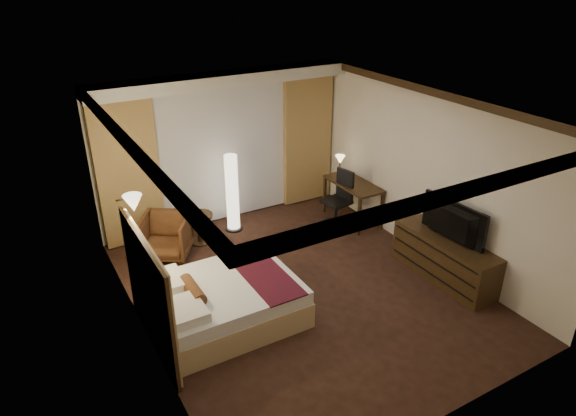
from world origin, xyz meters
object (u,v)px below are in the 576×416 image
desk (352,202)px  floor_lamp (232,193)px  bed (225,302)px  office_chair (337,200)px  television (449,220)px  side_table (200,229)px  dresser (444,258)px  armchair (166,235)px

desk → floor_lamp: bearing=159.5°
bed → office_chair: office_chair is taller
television → desk: bearing=-2.8°
side_table → dresser: (2.78, -2.85, 0.07)m
armchair → side_table: (0.62, 0.13, -0.12)m
bed → desk: 3.54m
bed → armchair: armchair is taller
bed → floor_lamp: (1.16, 2.28, 0.43)m
armchair → dresser: bearing=-5.3°
armchair → floor_lamp: bearing=45.4°
dresser → office_chair: bearing=101.4°
dresser → television: television is taller
desk → office_chair: size_ratio=1.11×
armchair → desk: 3.38m
side_table → desk: 2.80m
floor_lamp → bed: bearing=-117.0°
office_chair → armchair: bearing=160.1°
side_table → floor_lamp: bearing=11.9°
bed → side_table: bed is taller
armchair → bed: bearing=-52.3°
desk → television: bearing=-89.5°
desk → bed: bearing=-154.6°
dresser → desk: bearing=91.3°
side_table → desk: (2.73, -0.62, 0.11)m
television → bed: bearing=74.1°
bed → office_chair: (2.81, 1.47, 0.25)m
bed → television: size_ratio=1.70×
office_chair → side_table: bearing=154.4°
bed → floor_lamp: size_ratio=1.33×
desk → office_chair: bearing=-172.7°
office_chair → floor_lamp: bearing=144.0°
office_chair → television: television is taller
office_chair → dresser: office_chair is taller
armchair → side_table: armchair is taller
bed → television: television is taller
floor_lamp → desk: (2.03, -0.76, -0.33)m
desk → office_chair: 0.42m
floor_lamp → desk: size_ratio=1.21×
floor_lamp → office_chair: bearing=-26.3°
side_table → floor_lamp: 0.84m
floor_lamp → dresser: floor_lamp is taller
armchair → office_chair: (2.96, -0.53, 0.14)m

